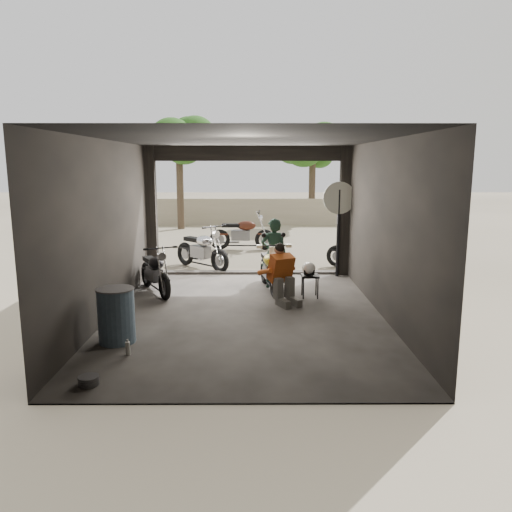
{
  "coord_description": "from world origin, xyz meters",
  "views": [
    {
      "loc": [
        0.14,
        -8.91,
        2.78
      ],
      "look_at": [
        0.18,
        0.6,
        1.01
      ],
      "focal_mm": 35.0,
      "sensor_mm": 36.0,
      "label": 1
    }
  ],
  "objects_px": {
    "rider": "(274,253)",
    "helmet": "(309,269)",
    "outside_bike_a": "(202,247)",
    "oil_drum": "(116,316)",
    "mechanic": "(284,276)",
    "outside_bike_c": "(363,248)",
    "left_bike": "(155,269)",
    "outside_bike_b": "(242,231)",
    "sign_post": "(339,213)",
    "main_bike": "(269,266)",
    "stool": "(310,278)"
  },
  "relations": [
    {
      "from": "outside_bike_b",
      "to": "stool",
      "type": "bearing_deg",
      "value": -163.17
    },
    {
      "from": "left_bike",
      "to": "sign_post",
      "type": "height_order",
      "value": "sign_post"
    },
    {
      "from": "main_bike",
      "to": "left_bike",
      "type": "distance_m",
      "value": 2.5
    },
    {
      "from": "rider",
      "to": "helmet",
      "type": "distance_m",
      "value": 1.12
    },
    {
      "from": "main_bike",
      "to": "rider",
      "type": "distance_m",
      "value": 0.35
    },
    {
      "from": "outside_bike_a",
      "to": "oil_drum",
      "type": "height_order",
      "value": "outside_bike_a"
    },
    {
      "from": "outside_bike_c",
      "to": "rider",
      "type": "height_order",
      "value": "rider"
    },
    {
      "from": "outside_bike_b",
      "to": "mechanic",
      "type": "height_order",
      "value": "outside_bike_b"
    },
    {
      "from": "rider",
      "to": "stool",
      "type": "height_order",
      "value": "rider"
    },
    {
      "from": "outside_bike_a",
      "to": "stool",
      "type": "height_order",
      "value": "outside_bike_a"
    },
    {
      "from": "left_bike",
      "to": "outside_bike_b",
      "type": "height_order",
      "value": "outside_bike_b"
    },
    {
      "from": "rider",
      "to": "helmet",
      "type": "xyz_separation_m",
      "value": [
        0.7,
        -0.87,
        -0.16
      ]
    },
    {
      "from": "outside_bike_b",
      "to": "mechanic",
      "type": "bearing_deg",
      "value": -169.13
    },
    {
      "from": "stool",
      "to": "outside_bike_c",
      "type": "bearing_deg",
      "value": 59.34
    },
    {
      "from": "outside_bike_c",
      "to": "stool",
      "type": "xyz_separation_m",
      "value": [
        -1.72,
        -2.89,
        -0.15
      ]
    },
    {
      "from": "main_bike",
      "to": "helmet",
      "type": "distance_m",
      "value": 1.02
    },
    {
      "from": "outside_bike_a",
      "to": "sign_post",
      "type": "distance_m",
      "value": 3.73
    },
    {
      "from": "main_bike",
      "to": "outside_bike_b",
      "type": "distance_m",
      "value": 5.37
    },
    {
      "from": "outside_bike_a",
      "to": "sign_post",
      "type": "bearing_deg",
      "value": -61.86
    },
    {
      "from": "rider",
      "to": "oil_drum",
      "type": "bearing_deg",
      "value": 49.59
    },
    {
      "from": "outside_bike_a",
      "to": "outside_bike_b",
      "type": "xyz_separation_m",
      "value": [
        1.02,
        3.01,
        0.03
      ]
    },
    {
      "from": "left_bike",
      "to": "helmet",
      "type": "distance_m",
      "value": 3.31
    },
    {
      "from": "outside_bike_c",
      "to": "main_bike",
      "type": "bearing_deg",
      "value": 154.56
    },
    {
      "from": "helmet",
      "to": "outside_bike_b",
      "type": "bearing_deg",
      "value": 102.17
    },
    {
      "from": "mechanic",
      "to": "helmet",
      "type": "xyz_separation_m",
      "value": [
        0.55,
        0.5,
        0.04
      ]
    },
    {
      "from": "outside_bike_a",
      "to": "oil_drum",
      "type": "distance_m",
      "value": 5.66
    },
    {
      "from": "mechanic",
      "to": "oil_drum",
      "type": "relative_size",
      "value": 1.34
    },
    {
      "from": "oil_drum",
      "to": "sign_post",
      "type": "relative_size",
      "value": 0.37
    },
    {
      "from": "main_bike",
      "to": "mechanic",
      "type": "distance_m",
      "value": 1.16
    },
    {
      "from": "stool",
      "to": "helmet",
      "type": "distance_m",
      "value": 0.21
    },
    {
      "from": "mechanic",
      "to": "oil_drum",
      "type": "xyz_separation_m",
      "value": [
        -2.74,
        -2.17,
        -0.15
      ]
    },
    {
      "from": "outside_bike_a",
      "to": "main_bike",
      "type": "bearing_deg",
      "value": -99.02
    },
    {
      "from": "outside_bike_b",
      "to": "outside_bike_c",
      "type": "relative_size",
      "value": 1.1
    },
    {
      "from": "stool",
      "to": "sign_post",
      "type": "bearing_deg",
      "value": 65.44
    },
    {
      "from": "mechanic",
      "to": "sign_post",
      "type": "xyz_separation_m",
      "value": [
        1.47,
        2.45,
        1.0
      ]
    },
    {
      "from": "outside_bike_b",
      "to": "oil_drum",
      "type": "height_order",
      "value": "outside_bike_b"
    },
    {
      "from": "rider",
      "to": "oil_drum",
      "type": "distance_m",
      "value": 4.4
    },
    {
      "from": "outside_bike_a",
      "to": "outside_bike_b",
      "type": "bearing_deg",
      "value": 25.48
    },
    {
      "from": "left_bike",
      "to": "helmet",
      "type": "xyz_separation_m",
      "value": [
        3.29,
        -0.41,
        0.09
      ]
    },
    {
      "from": "outside_bike_c",
      "to": "helmet",
      "type": "bearing_deg",
      "value": 171.83
    },
    {
      "from": "outside_bike_a",
      "to": "outside_bike_c",
      "type": "distance_m",
      "value": 4.28
    },
    {
      "from": "outside_bike_b",
      "to": "oil_drum",
      "type": "bearing_deg",
      "value": 170.7
    },
    {
      "from": "outside_bike_a",
      "to": "mechanic",
      "type": "distance_m",
      "value": 3.97
    },
    {
      "from": "stool",
      "to": "sign_post",
      "type": "height_order",
      "value": "sign_post"
    },
    {
      "from": "outside_bike_c",
      "to": "stool",
      "type": "bearing_deg",
      "value": 172.34
    },
    {
      "from": "oil_drum",
      "to": "left_bike",
      "type": "bearing_deg",
      "value": 90.0
    },
    {
      "from": "oil_drum",
      "to": "outside_bike_b",
      "type": "bearing_deg",
      "value": 78.39
    },
    {
      "from": "oil_drum",
      "to": "mechanic",
      "type": "bearing_deg",
      "value": 38.34
    },
    {
      "from": "rider",
      "to": "stool",
      "type": "distance_m",
      "value": 1.2
    },
    {
      "from": "left_bike",
      "to": "mechanic",
      "type": "relative_size",
      "value": 1.37
    }
  ]
}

